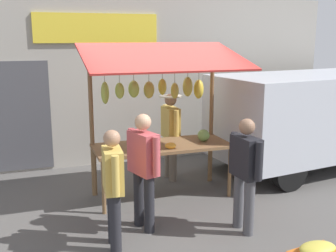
{
  "coord_description": "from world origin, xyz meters",
  "views": [
    {
      "loc": [
        2.03,
        6.14,
        2.6
      ],
      "look_at": [
        0.0,
        0.3,
        1.25
      ],
      "focal_mm": 44.11,
      "sensor_mm": 36.0,
      "label": 1
    }
  ],
  "objects_px": {
    "market_stall": "(163,102)",
    "shopper_with_ponytail": "(113,182)",
    "shopper_in_striped_shirt": "(245,168)",
    "vendor_with_sunhat": "(171,130)",
    "shopper_in_grey_tee": "(143,164)",
    "parked_van": "(314,112)"
  },
  "relations": [
    {
      "from": "vendor_with_sunhat",
      "to": "parked_van",
      "type": "xyz_separation_m",
      "value": [
        -2.95,
        0.24,
        0.19
      ]
    },
    {
      "from": "market_stall",
      "to": "parked_van",
      "type": "relative_size",
      "value": 0.54
    },
    {
      "from": "market_stall",
      "to": "shopper_with_ponytail",
      "type": "height_order",
      "value": "market_stall"
    },
    {
      "from": "shopper_in_striped_shirt",
      "to": "shopper_in_grey_tee",
      "type": "bearing_deg",
      "value": 64.35
    },
    {
      "from": "shopper_with_ponytail",
      "to": "vendor_with_sunhat",
      "type": "bearing_deg",
      "value": -29.7
    },
    {
      "from": "shopper_in_striped_shirt",
      "to": "vendor_with_sunhat",
      "type": "bearing_deg",
      "value": 2.05
    },
    {
      "from": "vendor_with_sunhat",
      "to": "parked_van",
      "type": "distance_m",
      "value": 2.96
    },
    {
      "from": "market_stall",
      "to": "shopper_in_striped_shirt",
      "type": "height_order",
      "value": "market_stall"
    },
    {
      "from": "market_stall",
      "to": "shopper_in_striped_shirt",
      "type": "relative_size",
      "value": 1.6
    },
    {
      "from": "vendor_with_sunhat",
      "to": "parked_van",
      "type": "bearing_deg",
      "value": 85.62
    },
    {
      "from": "shopper_in_striped_shirt",
      "to": "shopper_with_ponytail",
      "type": "bearing_deg",
      "value": 82.01
    },
    {
      "from": "market_stall",
      "to": "shopper_in_striped_shirt",
      "type": "distance_m",
      "value": 1.85
    },
    {
      "from": "market_stall",
      "to": "shopper_in_striped_shirt",
      "type": "xyz_separation_m",
      "value": [
        -0.61,
        1.61,
        -0.67
      ]
    },
    {
      "from": "vendor_with_sunhat",
      "to": "parked_van",
      "type": "relative_size",
      "value": 0.35
    },
    {
      "from": "vendor_with_sunhat",
      "to": "shopper_in_striped_shirt",
      "type": "distance_m",
      "value": 2.31
    },
    {
      "from": "shopper_in_striped_shirt",
      "to": "shopper_with_ponytail",
      "type": "height_order",
      "value": "shopper_in_striped_shirt"
    },
    {
      "from": "shopper_with_ponytail",
      "to": "shopper_in_striped_shirt",
      "type": "bearing_deg",
      "value": -89.08
    },
    {
      "from": "shopper_in_grey_tee",
      "to": "parked_van",
      "type": "bearing_deg",
      "value": -85.37
    },
    {
      "from": "vendor_with_sunhat",
      "to": "shopper_with_ponytail",
      "type": "relative_size",
      "value": 1.05
    },
    {
      "from": "vendor_with_sunhat",
      "to": "shopper_in_striped_shirt",
      "type": "height_order",
      "value": "vendor_with_sunhat"
    },
    {
      "from": "shopper_in_striped_shirt",
      "to": "shopper_with_ponytail",
      "type": "distance_m",
      "value": 1.75
    },
    {
      "from": "shopper_in_striped_shirt",
      "to": "shopper_with_ponytail",
      "type": "xyz_separation_m",
      "value": [
        1.75,
        -0.13,
        -0.03
      ]
    }
  ]
}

